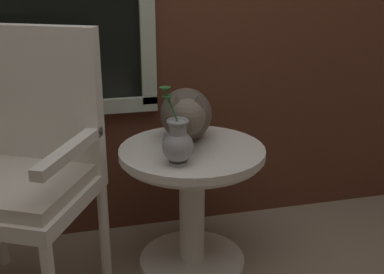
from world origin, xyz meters
The scene contains 4 objects.
wicker_side_table centered at (0.16, 0.24, 0.39)m, with size 0.62×0.62×0.57m.
wicker_chair centered at (-0.52, 0.21, 0.60)m, with size 0.72×0.70×1.09m.
cat centered at (0.16, 0.34, 0.69)m, with size 0.28×0.55×0.25m.
pewter_vase_with_ivy centered at (0.07, 0.08, 0.66)m, with size 0.12×0.12×0.30m.
Camera 1 is at (-0.30, -1.64, 1.31)m, focal length 45.72 mm.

